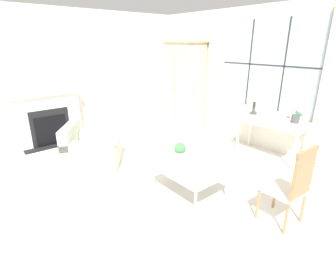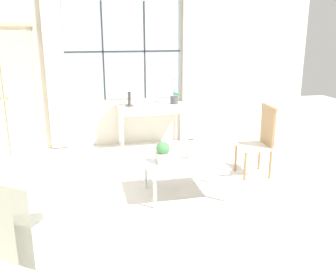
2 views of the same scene
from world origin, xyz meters
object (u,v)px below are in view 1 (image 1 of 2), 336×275
at_px(side_chair_wooden, 293,183).
at_px(potted_plant_small, 180,151).
at_px(fireplace, 47,113).
at_px(armoire, 184,86).
at_px(pillar_candle, 201,163).
at_px(console_table, 272,123).
at_px(armchair_upholstered, 91,152).
at_px(potted_orchid, 296,113).
at_px(coffee_table, 189,169).
at_px(table_lamp, 255,97).

relative_size(side_chair_wooden, potted_plant_small, 3.75).
height_order(fireplace, potted_plant_small, fireplace).
bearing_deg(side_chair_wooden, potted_plant_small, -166.12).
bearing_deg(armoire, pillar_candle, -38.48).
bearing_deg(pillar_candle, fireplace, -162.98).
distance_m(console_table, armchair_upholstered, 3.40).
xyz_separation_m(fireplace, side_chair_wooden, (4.62, 1.37, -0.14)).
height_order(armoire, side_chair_wooden, armoire).
xyz_separation_m(potted_orchid, side_chair_wooden, (0.86, -1.75, -0.39)).
height_order(armchair_upholstered, potted_plant_small, armchair_upholstered).
bearing_deg(coffee_table, pillar_candle, 49.50).
relative_size(armchair_upholstered, coffee_table, 1.22).
relative_size(armoire, console_table, 1.74).
height_order(table_lamp, potted_orchid, potted_orchid).
bearing_deg(potted_orchid, armoire, -178.32).
distance_m(armchair_upholstered, potted_plant_small, 1.73).
height_order(console_table, potted_plant_small, console_table).
xyz_separation_m(potted_orchid, coffee_table, (-0.42, -2.19, -0.56)).
distance_m(armoire, coffee_table, 3.26).
distance_m(fireplace, armchair_upholstered, 1.63).
distance_m(table_lamp, side_chair_wooden, 2.46).
height_order(armoire, pillar_candle, armoire).
bearing_deg(table_lamp, armoire, -178.74).
height_order(potted_orchid, coffee_table, potted_orchid).
height_order(console_table, armchair_upholstered, armchair_upholstered).
bearing_deg(potted_orchid, side_chair_wooden, -63.92).
bearing_deg(armchair_upholstered, fireplace, -171.35).
distance_m(armoire, potted_plant_small, 3.00).
bearing_deg(table_lamp, potted_plant_small, -86.08).
relative_size(console_table, potted_plant_small, 4.55).
xyz_separation_m(side_chair_wooden, coffee_table, (-1.27, -0.43, -0.17)).
height_order(potted_plant_small, pillar_candle, potted_plant_small).
height_order(potted_orchid, potted_plant_small, potted_orchid).
relative_size(armoire, potted_plant_small, 7.91).
xyz_separation_m(fireplace, armchair_upholstered, (1.56, 0.24, -0.44)).
distance_m(fireplace, pillar_candle, 3.62).
height_order(fireplace, side_chair_wooden, fireplace).
bearing_deg(console_table, pillar_candle, -87.43).
height_order(side_chair_wooden, potted_plant_small, side_chair_wooden).
distance_m(table_lamp, potted_orchid, 0.84).
distance_m(side_chair_wooden, pillar_candle, 1.21).
height_order(armchair_upholstered, coffee_table, armchair_upholstered).
xyz_separation_m(potted_plant_small, pillar_candle, (0.37, 0.07, -0.08)).
xyz_separation_m(console_table, potted_plant_small, (-0.28, -2.10, -0.11)).
distance_m(console_table, table_lamp, 0.60).
distance_m(fireplace, coffee_table, 3.49).
bearing_deg(fireplace, pillar_candle, 17.02).
bearing_deg(coffee_table, potted_plant_small, 168.57).
bearing_deg(potted_plant_small, potted_orchid, 72.33).
bearing_deg(armchair_upholstered, pillar_candle, 23.40).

